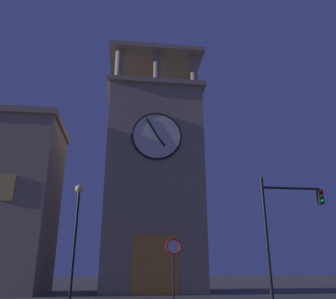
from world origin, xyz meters
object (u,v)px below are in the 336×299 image
at_px(traffic_signal_near, 284,219).
at_px(no_horn_sign, 174,252).
at_px(clocktower, 152,182).
at_px(street_lamp, 77,220).

bearing_deg(traffic_signal_near, no_horn_sign, -1.80).
distance_m(traffic_signal_near, no_horn_sign, 5.83).
height_order(clocktower, street_lamp, clocktower).
height_order(clocktower, no_horn_sign, clocktower).
distance_m(street_lamp, no_horn_sign, 5.27).
bearing_deg(clocktower, no_horn_sign, 90.83).
bearing_deg(traffic_signal_near, clocktower, -64.32).
relative_size(traffic_signal_near, no_horn_sign, 2.02).
height_order(street_lamp, no_horn_sign, street_lamp).
xyz_separation_m(traffic_signal_near, street_lamp, (10.41, -1.58, 0.02)).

